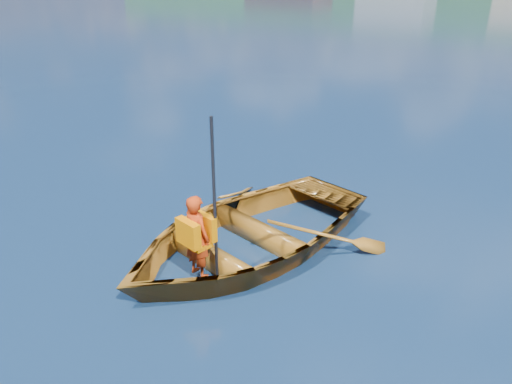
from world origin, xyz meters
TOP-DOWN VIEW (x-y plane):
  - ground at (0.00, 0.00)m, footprint 600.00×600.00m
  - rowboat at (1.00, -0.69)m, footprint 3.50×4.31m
  - child_paddler at (0.95, -1.60)m, footprint 0.42×0.40m

SIDE VIEW (x-z plane):
  - ground at x=0.00m, z-range 0.00..0.00m
  - rowboat at x=1.00m, z-range -0.15..0.63m
  - child_paddler at x=0.95m, z-range -0.33..1.59m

